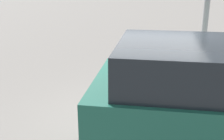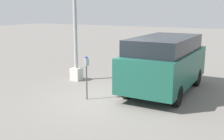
# 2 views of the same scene
# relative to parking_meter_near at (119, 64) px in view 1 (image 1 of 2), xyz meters

# --- Properties ---
(ground_plane) EXTENTS (80.00, 80.00, 0.00)m
(ground_plane) POSITION_rel_parking_meter_near_xyz_m (0.36, -0.64, -1.14)
(ground_plane) COLOR slate
(parking_meter_near) EXTENTS (0.21, 0.13, 1.55)m
(parking_meter_near) POSITION_rel_parking_meter_near_xyz_m (0.00, 0.00, 0.00)
(parking_meter_near) COLOR #4C4C4C
(parking_meter_near) RESTS_ON ground
(lamp_post) EXTENTS (0.44, 0.44, 6.44)m
(lamp_post) POSITION_rel_parking_meter_near_xyz_m (2.09, 1.94, 1.03)
(lamp_post) COLOR beige
(lamp_post) RESTS_ON ground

